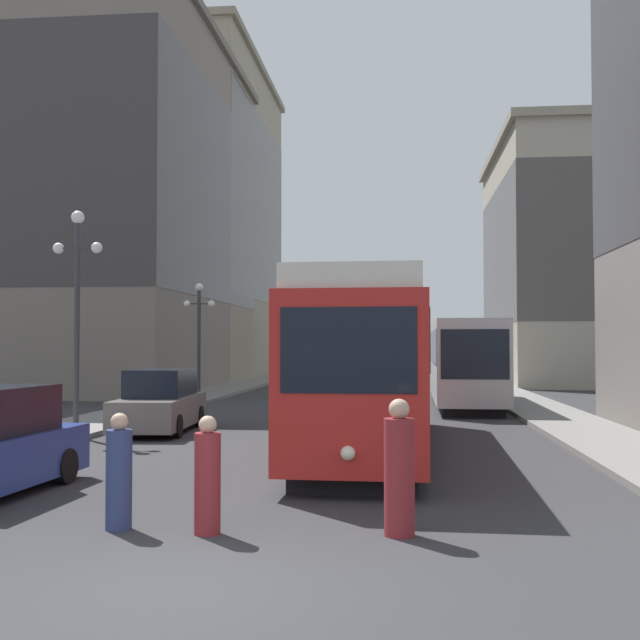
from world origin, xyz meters
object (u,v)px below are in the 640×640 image
pedestrian_crossing_far (399,472)px  pedestrian_on_sidewalk (207,479)px  pedestrian_crossing_near (119,475)px  lamp_post_left_near (77,288)px  streetcar (373,363)px  transit_bus (464,359)px  parked_car_left_mid (160,403)px  lamp_post_left_far (199,322)px

pedestrian_crossing_far → pedestrian_on_sidewalk: (-2.56, -0.17, -0.11)m
pedestrian_crossing_near → lamp_post_left_near: (-5.04, 10.38, 3.36)m
pedestrian_crossing_near → pedestrian_on_sidewalk: pedestrian_crossing_near is taller
streetcar → transit_bus: size_ratio=1.15×
parked_car_left_mid → pedestrian_crossing_near: parked_car_left_mid is taller
parked_car_left_mid → lamp_post_left_far: (-1.90, 11.64, 2.69)m
pedestrian_crossing_near → pedestrian_on_sidewalk: (1.27, -0.13, -0.01)m
streetcar → pedestrian_crossing_near: (-3.19, -8.54, -1.36)m
parked_car_left_mid → streetcar: bearing=-31.6°
lamp_post_left_far → pedestrian_on_sidewalk: bearing=-75.1°
transit_bus → pedestrian_on_sidewalk: 23.04m
pedestrian_crossing_near → pedestrian_on_sidewalk: 1.28m
pedestrian_crossing_near → lamp_post_left_near: 12.02m
pedestrian_crossing_far → lamp_post_left_near: (-8.87, 10.34, 3.26)m
streetcar → lamp_post_left_near: (-8.23, 1.84, 2.00)m
pedestrian_on_sidewalk → lamp_post_left_near: size_ratio=0.26×
lamp_post_left_far → transit_bus: bearing=-6.4°
transit_bus → pedestrian_on_sidewalk: (-5.17, -22.42, -1.21)m
lamp_post_left_near → pedestrian_crossing_far: bearing=-49.4°
pedestrian_crossing_near → lamp_post_left_near: bearing=137.6°
pedestrian_crossing_far → pedestrian_on_sidewalk: 2.56m
pedestrian_crossing_far → parked_car_left_mid: bearing=29.3°
streetcar → lamp_post_left_far: (-8.23, 15.03, 1.44)m
pedestrian_crossing_near → pedestrian_crossing_far: size_ratio=0.88×
transit_bus → lamp_post_left_near: 16.69m
transit_bus → lamp_post_left_far: lamp_post_left_far is taller
streetcar → pedestrian_crossing_far: streetcar is taller
transit_bus → lamp_post_left_far: (-11.48, 1.28, 1.59)m
pedestrian_crossing_far → pedestrian_on_sidewalk: bearing=92.8°
pedestrian_crossing_near → lamp_post_left_far: size_ratio=0.31×
streetcar → transit_bus: bearing=78.3°
lamp_post_left_near → streetcar: bearing=-12.6°
pedestrian_crossing_far → pedestrian_on_sidewalk: pedestrian_crossing_far is taller
parked_car_left_mid → lamp_post_left_near: 4.08m
transit_bus → parked_car_left_mid: transit_bus is taller
streetcar → pedestrian_crossing_far: 8.62m
transit_bus → lamp_post_left_far: size_ratio=2.23×
transit_bus → pedestrian_crossing_near: size_ratio=7.16×
pedestrian_crossing_near → lamp_post_left_far: 24.27m
lamp_post_left_near → pedestrian_on_sidewalk: bearing=-59.0°
streetcar → lamp_post_left_near: size_ratio=2.14×
transit_bus → parked_car_left_mid: bearing=-131.8°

